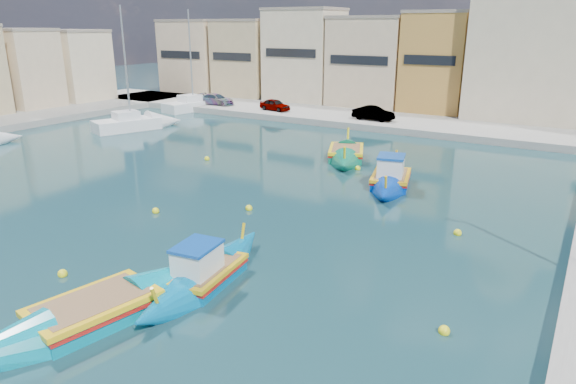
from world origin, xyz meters
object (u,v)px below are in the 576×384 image
Objects in this scene: luzzu_blue_cabin at (391,180)px; yacht_midnorth at (145,123)px; luzzu_green at (346,155)px; luzzu_turquoise_cabin at (205,275)px; luzzu_blue_south at (95,313)px; church_block at (536,31)px; yacht_north at (204,105)px.

luzzu_blue_cabin is 0.74× the size of yacht_midnorth.
luzzu_blue_cabin is 6.65m from luzzu_green.
luzzu_turquoise_cabin is 0.72× the size of yacht_midnorth.
yacht_midnorth is (-22.50, 23.88, 0.17)m from luzzu_blue_south.
church_block is 2.33× the size of luzzu_turquoise_cabin.
luzzu_blue_south is at bearing -84.94° from luzzu_green.
luzzu_turquoise_cabin is 41.38m from yacht_north.
yacht_midnorth is (-23.83, 20.08, 0.14)m from luzzu_turquoise_cabin.
luzzu_blue_cabin is at bearing -11.60° from yacht_midnorth.
luzzu_turquoise_cabin is 4.03m from luzzu_blue_south.
yacht_midnorth is (-29.11, -20.96, -7.96)m from church_block.
luzzu_blue_south is at bearing -54.38° from yacht_north.
luzzu_green is 20.47m from yacht_midnorth.
church_block is 1.67× the size of yacht_midnorth.
luzzu_blue_cabin is (1.56, 14.87, 0.04)m from luzzu_turquoise_cabin.
yacht_midnorth is at bearing 133.30° from luzzu_blue_south.
luzzu_blue_cabin is at bearing 84.00° from luzzu_turquoise_cabin.
luzzu_blue_cabin is at bearing 81.19° from luzzu_blue_south.
yacht_north is at bearing 152.20° from luzzu_green.
luzzu_green is at bearing 138.02° from luzzu_blue_cabin.
yacht_north is 11.88m from yacht_midnorth.
church_block reaches higher than luzzu_turquoise_cabin.
luzzu_blue_south is (-6.61, -44.85, -8.13)m from church_block.
yacht_north is (-25.37, 35.41, 0.17)m from luzzu_blue_south.
luzzu_turquoise_cabin is at bearing -96.00° from luzzu_blue_cabin.
yacht_midnorth reaches higher than luzzu_blue_south.
luzzu_blue_cabin is at bearing -98.07° from church_block.
yacht_midnorth is at bearing 177.86° from luzzu_green.
luzzu_blue_cabin is at bearing -30.65° from yacht_north.
luzzu_turquoise_cabin is 0.92× the size of luzzu_green.
yacht_north is (-26.70, 31.61, 0.14)m from luzzu_turquoise_cabin.
church_block is 2.25× the size of luzzu_blue_cabin.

